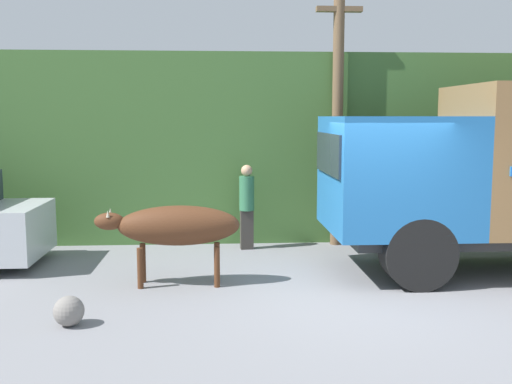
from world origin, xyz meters
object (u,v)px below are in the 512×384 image
pedestrian_on_hill (247,202)px  utility_pole (338,107)px  brown_cow (176,226)px  roadside_rock (69,311)px

pedestrian_on_hill → utility_pole: (1.83, 0.32, 1.84)m
brown_cow → pedestrian_on_hill: pedestrian_on_hill is taller
brown_cow → roadside_rock: bearing=-126.5°
brown_cow → pedestrian_on_hill: (1.21, 2.46, 0.01)m
pedestrian_on_hill → utility_pole: 2.61m
brown_cow → roadside_rock: 2.26m
pedestrian_on_hill → roadside_rock: size_ratio=4.36×
utility_pole → roadside_rock: size_ratio=13.93×
brown_cow → pedestrian_on_hill: bearing=61.8°
pedestrian_on_hill → utility_pole: bearing=-175.5°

